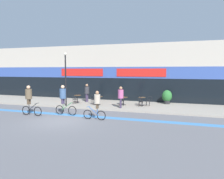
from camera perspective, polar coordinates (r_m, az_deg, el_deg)
The scene contains 21 objects.
ground_plane at distance 15.05m, azimuth -13.31°, elevation -8.06°, with size 120.00×120.00×0.00m, color #5B5B60.
sidewalk_slab at distance 21.41m, azimuth -2.99°, elevation -3.84°, with size 40.00×5.50×0.12m, color gray.
storefront_facade at distance 25.59m, azimuth 0.88°, elevation 4.37°, with size 40.00×4.06×6.14m.
bike_lane_stripe at distance 16.72m, azimuth -9.68°, elevation -6.65°, with size 36.00×0.70×0.01m, color #3D7AB7.
bistro_table_0 at distance 22.01m, azimuth -8.99°, elevation -2.04°, with size 0.71×0.71×0.77m.
bistro_table_1 at distance 20.82m, azimuth -3.55°, elevation -2.39°, with size 0.79×0.79×0.77m.
bistro_table_2 at distance 20.56m, azimuth 3.05°, elevation -2.56°, with size 0.77×0.77×0.73m.
bistro_table_3 at distance 20.26m, azimuth 7.83°, elevation -2.66°, with size 0.66×0.66×0.77m.
cafe_chair_0_near at distance 21.47m, azimuth -9.76°, elevation -2.32°, with size 0.40×0.57×0.90m.
cafe_chair_1_near at distance 20.25m, azimuth -4.22°, elevation -2.71°, with size 0.40×0.57×0.90m.
cafe_chair_1_side at distance 21.08m, azimuth -5.12°, elevation -2.41°, with size 0.59×0.44×0.90m.
cafe_chair_2_near at distance 19.96m, azimuth 2.59°, elevation -2.81°, with size 0.43×0.59×0.90m.
cafe_chair_3_near at distance 19.66m, azimuth 7.48°, elevation -2.98°, with size 0.41×0.58×0.90m.
cafe_chair_3_side at distance 20.16m, azimuth 9.57°, elevation -2.80°, with size 0.58×0.41×0.90m.
planter_pot at distance 21.75m, azimuth 14.16°, elevation -1.82°, with size 0.95×0.95×1.33m.
lamp_post at distance 20.21m, azimuth -12.03°, elevation 3.70°, with size 0.26×0.26×4.83m.
cyclist_0 at distance 14.87m, azimuth -4.08°, elevation -3.61°, with size 1.67×0.48×1.99m.
cyclist_1 at distance 16.91m, azimuth -12.55°, elevation -1.99°, with size 1.79×0.48×2.26m.
cyclist_2 at distance 17.40m, azimuth -20.79°, elevation -2.01°, with size 1.77×0.50×2.25m.
pedestrian_near_end at distance 18.78m, azimuth 2.29°, elevation -1.52°, with size 0.58×0.58×1.86m.
pedestrian_far_end at distance 22.52m, azimuth -6.58°, elevation -0.45°, with size 0.57×0.57×1.84m.
Camera 1 is at (7.80, -12.41, 3.40)m, focal length 35.00 mm.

